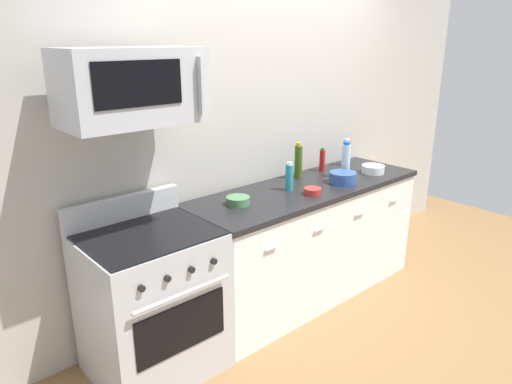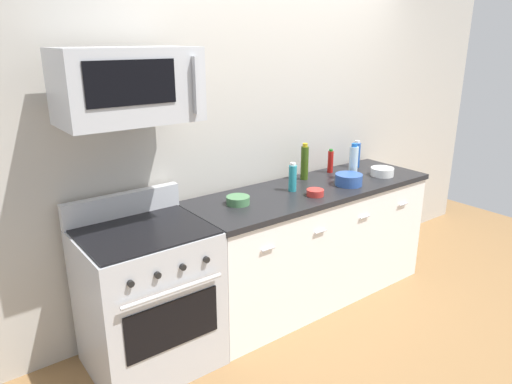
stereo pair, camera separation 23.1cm
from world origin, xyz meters
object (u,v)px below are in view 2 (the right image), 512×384
Objects in this scene: bottle_soda_blue at (356,155)px; bowl_blue_mixing at (349,179)px; bottle_olive_oil at (305,162)px; bottle_hot_sauce_red at (330,161)px; bowl_green_glaze at (238,200)px; bowl_red_small at (315,192)px; bowl_white_ceramic at (382,171)px; bottle_water_clear at (353,162)px; microwave at (128,85)px; bottle_dish_soap at (293,178)px; range_oven at (148,297)px.

bottle_soda_blue reaches higher than bowl_blue_mixing.
bottle_soda_blue is 0.61m from bottle_olive_oil.
bottle_olive_oil is at bearing 117.39° from bowl_blue_mixing.
bottle_hot_sauce_red is (-0.30, 0.02, -0.02)m from bottle_soda_blue.
bottle_hot_sauce_red reaches higher than bowl_green_glaze.
bottle_soda_blue is at bearing 35.65° from bowl_blue_mixing.
bowl_green_glaze reaches higher than bowl_red_small.
bowl_white_ceramic is at bearing 2.92° from bowl_red_small.
bottle_hot_sauce_red reaches higher than bowl_blue_mixing.
bottle_olive_oil is 1.01× the size of bottle_water_clear.
microwave reaches higher than bowl_white_ceramic.
microwave is at bearing 170.70° from bowl_red_small.
bowl_red_small is (-0.22, -0.35, -0.11)m from bottle_olive_oil.
bowl_white_ceramic is (2.04, -0.16, -0.80)m from microwave.
microwave is 2.20m from bowl_white_ceramic.
bottle_soda_blue is 1.18× the size of bottle_hot_sauce_red.
bottle_hot_sauce_red is 0.69× the size of bottle_water_clear.
bottle_water_clear is at bearing -3.50° from bowl_green_glaze.
bottle_dish_soap is 0.49m from bowl_green_glaze.
bowl_red_small is at bearing -9.30° from microwave.
bottle_olive_oil is at bearing 58.25° from bowl_red_small.
microwave is 1.07m from bowl_green_glaze.
range_oven is at bearing -174.77° from bottle_soda_blue.
bottle_olive_oil is at bearing 7.49° from range_oven.
bottle_water_clear is at bearing 31.85° from bowl_blue_mixing.
microwave is at bearing 173.97° from bowl_blue_mixing.
bottle_soda_blue reaches higher than bowl_green_glaze.
range_oven reaches higher than bowl_white_ceramic.
bottle_hot_sauce_red is 0.43m from bowl_white_ceramic.
microwave is 4.65× the size of bowl_green_glaze.
bowl_blue_mixing is 1.67× the size of bowl_red_small.
bowl_green_glaze is at bearing 176.50° from bottle_water_clear.
bottle_olive_oil reaches higher than range_oven.
bowl_blue_mixing is (0.17, -0.32, -0.09)m from bottle_olive_oil.
range_oven is at bearing 172.72° from bowl_red_small.
range_oven is 0.85m from bowl_green_glaze.
bottle_dish_soap is at bearing -148.13° from bottle_olive_oil.
range_oven is at bearing -90.29° from microwave.
range_oven is at bearing -178.95° from bottle_dish_soap.
bowl_blue_mixing is at bearing -18.71° from bottle_dish_soap.
bowl_green_glaze is 1.29× the size of bowl_red_small.
bottle_hot_sauce_red is 0.37m from bowl_blue_mixing.
bottle_soda_blue is 1.38m from bowl_green_glaze.
bottle_dish_soap is at bearing 170.61° from bowl_white_ceramic.
bottle_hot_sauce_red is (1.77, 0.21, 0.55)m from range_oven.
bottle_water_clear is 0.55m from bowl_red_small.
microwave reaches higher than bowl_green_glaze.
bowl_green_glaze is at bearing 170.52° from bowl_blue_mixing.
bottle_water_clear is 0.19m from bowl_blue_mixing.
bottle_dish_soap is at bearing 1.05° from range_oven.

